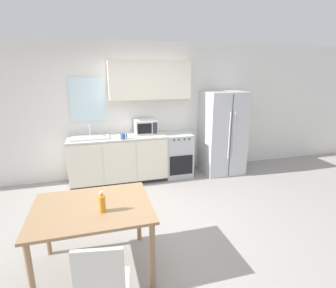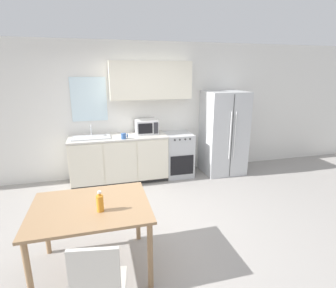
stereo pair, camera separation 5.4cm
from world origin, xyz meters
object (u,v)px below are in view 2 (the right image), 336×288
refrigerator (223,133)px  dining_chair_near (98,286)px  oven_range (178,154)px  drink_bottle (100,203)px  microwave (146,127)px  coffee_mug (124,136)px  dining_table (91,214)px

refrigerator → dining_chair_near: size_ratio=1.86×
oven_range → drink_bottle: bearing=-121.9°
microwave → coffee_mug: (-0.48, -0.34, -0.09)m
drink_bottle → refrigerator: bearing=43.9°
oven_range → microwave: size_ratio=2.08×
oven_range → dining_chair_near: dining_chair_near is taller
refrigerator → oven_range: bearing=176.1°
refrigerator → dining_chair_near: (-2.62, -3.20, -0.33)m
refrigerator → dining_table: (-2.68, -2.35, -0.19)m
coffee_mug → dining_chair_near: size_ratio=0.13×
coffee_mug → dining_chair_near: bearing=-99.7°
microwave → dining_table: (-1.06, -2.51, -0.38)m
drink_bottle → dining_table: bearing=127.3°
oven_range → microwave: bearing=172.0°
microwave → drink_bottle: size_ratio=2.00×
oven_range → refrigerator: size_ratio=0.52×
refrigerator → coffee_mug: bearing=-175.1°
dining_table → dining_chair_near: 0.86m
refrigerator → microwave: size_ratio=4.01×
microwave → drink_bottle: bearing=-109.9°
refrigerator → drink_bottle: (-2.58, -2.49, -0.00)m
drink_bottle → dining_chair_near: bearing=-93.7°
dining_table → drink_bottle: 0.25m
oven_range → dining_chair_near: (-1.63, -3.27, 0.09)m
oven_range → microwave: (-0.63, 0.09, 0.61)m
dining_table → oven_range: bearing=55.1°
refrigerator → microwave: (-1.62, 0.16, 0.19)m
coffee_mug → dining_chair_near: (-0.52, -3.02, -0.44)m
dining_chair_near → drink_bottle: size_ratio=4.30×
microwave → dining_table: 2.75m
microwave → coffee_mug: 0.60m
oven_range → coffee_mug: coffee_mug is taller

